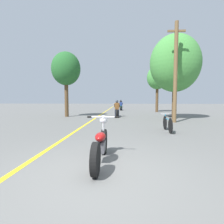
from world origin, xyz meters
name	(u,v)px	position (x,y,z in m)	size (l,w,h in m)	color
ground_plane	(97,174)	(0.00, 0.00, 0.00)	(120.00, 120.00, 0.00)	#60605E
lane_stripe_center	(99,115)	(-1.70, 12.60, 0.00)	(0.14, 48.00, 0.01)	yellow
utility_pole	(176,71)	(3.80, 8.08, 3.26)	(1.10, 0.24, 6.33)	brown
roadside_tree_right_near	(175,63)	(4.40, 10.33, 4.19)	(3.75, 3.38, 6.36)	#513A23
roadside_tree_right_far	(157,78)	(4.49, 17.70, 4.01)	(2.41, 2.17, 5.45)	#513A23
roadside_tree_left	(66,69)	(-4.36, 11.38, 4.04)	(2.44, 2.20, 5.50)	#513A23
motorcycle_foreground	(101,144)	(-0.01, 0.66, 0.43)	(0.82, 2.09, 1.04)	black
motorcycle_rider_lead	(117,110)	(-0.03, 11.52, 0.55)	(0.50, 2.09, 1.44)	black
motorcycle_rider_mid	(121,107)	(0.17, 20.94, 0.50)	(0.50, 1.96, 1.31)	black
motorcycle_rider_far	(121,104)	(0.00, 32.06, 0.53)	(0.50, 1.96, 1.42)	black
bicycle_parked	(168,124)	(2.56, 4.81, 0.36)	(0.44, 1.68, 0.78)	black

